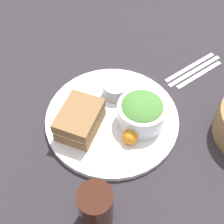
{
  "coord_description": "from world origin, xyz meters",
  "views": [
    {
      "loc": [
        0.34,
        0.29,
        0.64
      ],
      "look_at": [
        0.0,
        0.0,
        0.03
      ],
      "focal_mm": 50.0,
      "sensor_mm": 36.0,
      "label": 1
    }
  ],
  "objects_px": {
    "plate": "(112,119)",
    "sandwich": "(80,120)",
    "dressing_cup": "(115,89)",
    "salad_bowl": "(142,112)",
    "knife": "(195,71)",
    "spoon": "(199,74)",
    "fork": "(190,67)",
    "drink_glass": "(96,207)"
  },
  "relations": [
    {
      "from": "salad_bowl",
      "to": "sandwich",
      "type": "bearing_deg",
      "value": -42.3
    },
    {
      "from": "knife",
      "to": "spoon",
      "type": "xyz_separation_m",
      "value": [
        0.0,
        0.02,
        0.0
      ]
    },
    {
      "from": "dressing_cup",
      "to": "spoon",
      "type": "height_order",
      "value": "dressing_cup"
    },
    {
      "from": "sandwich",
      "to": "spoon",
      "type": "relative_size",
      "value": 0.82
    },
    {
      "from": "dressing_cup",
      "to": "salad_bowl",
      "type": "bearing_deg",
      "value": 76.14
    },
    {
      "from": "sandwich",
      "to": "knife",
      "type": "height_order",
      "value": "sandwich"
    },
    {
      "from": "fork",
      "to": "spoon",
      "type": "height_order",
      "value": "same"
    },
    {
      "from": "dressing_cup",
      "to": "knife",
      "type": "relative_size",
      "value": 0.33
    },
    {
      "from": "sandwich",
      "to": "dressing_cup",
      "type": "relative_size",
      "value": 2.13
    },
    {
      "from": "spoon",
      "to": "sandwich",
      "type": "bearing_deg",
      "value": 174.2
    },
    {
      "from": "salad_bowl",
      "to": "dressing_cup",
      "type": "height_order",
      "value": "salad_bowl"
    },
    {
      "from": "drink_glass",
      "to": "spoon",
      "type": "relative_size",
      "value": 0.67
    },
    {
      "from": "dressing_cup",
      "to": "sandwich",
      "type": "bearing_deg",
      "value": 1.07
    },
    {
      "from": "salad_bowl",
      "to": "spoon",
      "type": "xyz_separation_m",
      "value": [
        -0.24,
        0.03,
        -0.05
      ]
    },
    {
      "from": "dressing_cup",
      "to": "drink_glass",
      "type": "bearing_deg",
      "value": 33.14
    },
    {
      "from": "salad_bowl",
      "to": "fork",
      "type": "xyz_separation_m",
      "value": [
        -0.25,
        -0.01,
        -0.05
      ]
    },
    {
      "from": "fork",
      "to": "drink_glass",
      "type": "bearing_deg",
      "value": -156.75
    },
    {
      "from": "sandwich",
      "to": "salad_bowl",
      "type": "relative_size",
      "value": 1.18
    },
    {
      "from": "drink_glass",
      "to": "knife",
      "type": "height_order",
      "value": "drink_glass"
    },
    {
      "from": "sandwich",
      "to": "dressing_cup",
      "type": "distance_m",
      "value": 0.13
    },
    {
      "from": "salad_bowl",
      "to": "fork",
      "type": "bearing_deg",
      "value": -177.88
    },
    {
      "from": "plate",
      "to": "fork",
      "type": "bearing_deg",
      "value": 169.74
    },
    {
      "from": "dressing_cup",
      "to": "plate",
      "type": "bearing_deg",
      "value": 33.37
    },
    {
      "from": "plate",
      "to": "sandwich",
      "type": "bearing_deg",
      "value": -27.56
    },
    {
      "from": "spoon",
      "to": "dressing_cup",
      "type": "bearing_deg",
      "value": 163.36
    },
    {
      "from": "plate",
      "to": "drink_glass",
      "type": "distance_m",
      "value": 0.25
    },
    {
      "from": "plate",
      "to": "salad_bowl",
      "type": "distance_m",
      "value": 0.08
    },
    {
      "from": "plate",
      "to": "dressing_cup",
      "type": "xyz_separation_m",
      "value": [
        -0.06,
        -0.04,
        0.03
      ]
    },
    {
      "from": "drink_glass",
      "to": "fork",
      "type": "height_order",
      "value": "drink_glass"
    },
    {
      "from": "salad_bowl",
      "to": "dressing_cup",
      "type": "xyz_separation_m",
      "value": [
        -0.02,
        -0.1,
        -0.02
      ]
    },
    {
      "from": "plate",
      "to": "sandwich",
      "type": "distance_m",
      "value": 0.09
    },
    {
      "from": "knife",
      "to": "fork",
      "type": "bearing_deg",
      "value": 90.0
    },
    {
      "from": "fork",
      "to": "spoon",
      "type": "relative_size",
      "value": 1.11
    },
    {
      "from": "knife",
      "to": "spoon",
      "type": "distance_m",
      "value": 0.02
    },
    {
      "from": "dressing_cup",
      "to": "fork",
      "type": "relative_size",
      "value": 0.35
    },
    {
      "from": "drink_glass",
      "to": "spoon",
      "type": "xyz_separation_m",
      "value": [
        -0.48,
        -0.05,
        -0.05
      ]
    },
    {
      "from": "salad_bowl",
      "to": "knife",
      "type": "height_order",
      "value": "salad_bowl"
    },
    {
      "from": "salad_bowl",
      "to": "spoon",
      "type": "bearing_deg",
      "value": 173.84
    },
    {
      "from": "salad_bowl",
      "to": "spoon",
      "type": "distance_m",
      "value": 0.25
    },
    {
      "from": "fork",
      "to": "spoon",
      "type": "xyz_separation_m",
      "value": [
        0.01,
        0.03,
        0.0
      ]
    },
    {
      "from": "plate",
      "to": "salad_bowl",
      "type": "xyz_separation_m",
      "value": [
        -0.04,
        0.06,
        0.04
      ]
    },
    {
      "from": "dressing_cup",
      "to": "knife",
      "type": "bearing_deg",
      "value": 153.57
    }
  ]
}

